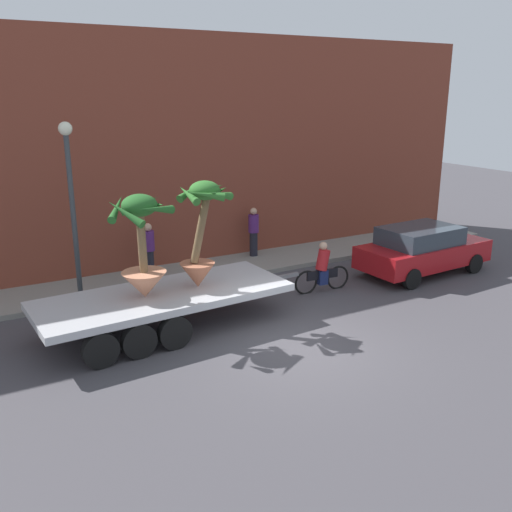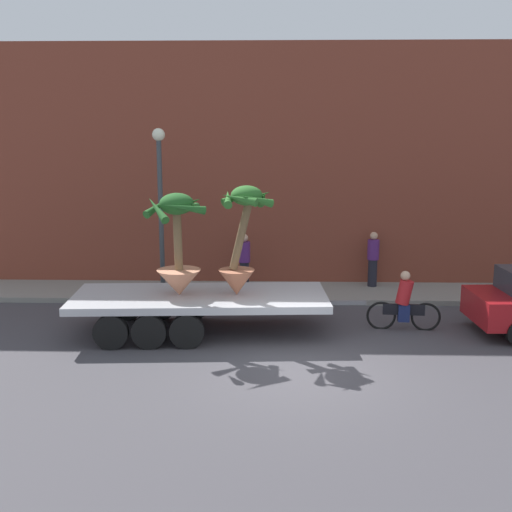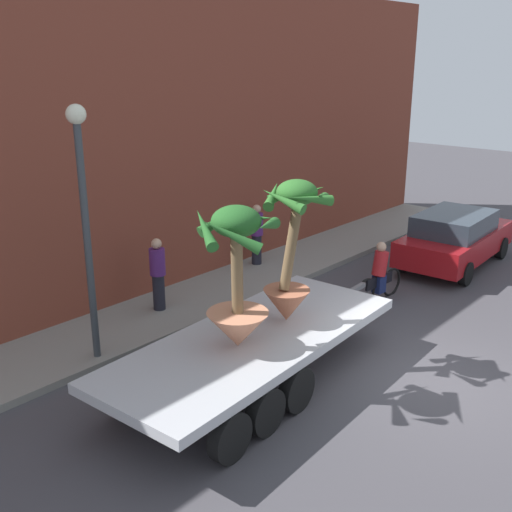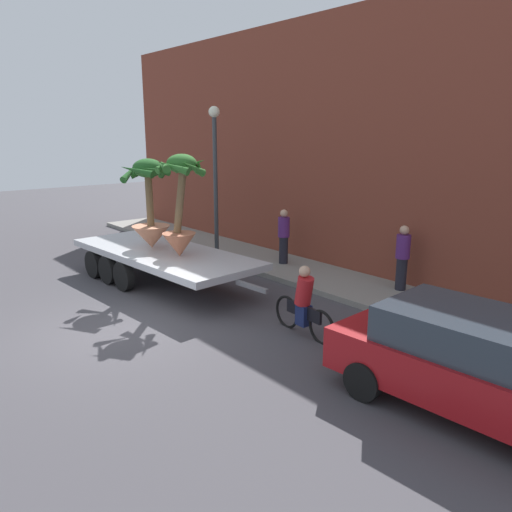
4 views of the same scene
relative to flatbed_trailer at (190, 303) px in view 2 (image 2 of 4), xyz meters
The scene contains 10 objects.
ground_plane 3.66m from the flatbed_trailer, 42.73° to the right, with size 60.00×60.00×0.00m, color #423F44.
sidewalk 4.57m from the flatbed_trailer, 54.35° to the left, with size 24.00×2.20×0.15m, color gray.
building_facade 6.69m from the flatbed_trailer, 63.89° to the left, with size 24.00×1.20×7.55m, color brown.
flatbed_trailer is the anchor object (origin of this frame).
potted_palm_rear 2.03m from the flatbed_trailer, ahead, with size 1.36×1.40×2.67m.
potted_palm_middle 1.38m from the flatbed_trailer, 165.98° to the right, with size 1.56×1.57×2.49m.
cyclist 5.34m from the flatbed_trailer, ahead, with size 1.84×0.37×1.54m.
pedestrian_near_gate 6.66m from the flatbed_trailer, 39.63° to the left, with size 0.36×0.36×1.71m.
pedestrian_far_left 3.95m from the flatbed_trailer, 72.79° to the left, with size 0.36×0.36×1.71m.
street_lamp 3.95m from the flatbed_trailer, 112.17° to the left, with size 0.36×0.36×4.83m.
Camera 2 is at (-0.57, -12.40, 4.97)m, focal length 44.09 mm.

